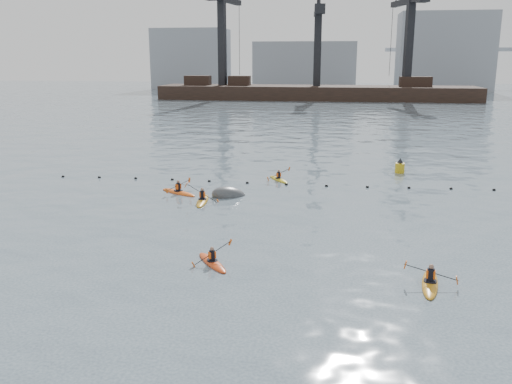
# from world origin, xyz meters

# --- Properties ---
(ground) EXTENTS (400.00, 400.00, 0.00)m
(ground) POSITION_xyz_m (0.00, 0.00, 0.00)
(ground) COLOR #3B4956
(ground) RESTS_ON ground
(float_line) EXTENTS (33.24, 0.73, 0.24)m
(float_line) POSITION_xyz_m (-0.50, 22.53, 0.03)
(float_line) COLOR black
(float_line) RESTS_ON ground
(barge_pier) EXTENTS (72.00, 19.30, 29.50)m
(barge_pier) POSITION_xyz_m (-0.22, 110.00, 1.89)
(barge_pier) COLOR black
(barge_pier) RESTS_ON ground
(skyline) EXTENTS (141.00, 28.00, 22.00)m
(skyline) POSITION_xyz_m (2.23, 150.27, 9.25)
(skyline) COLOR gray
(skyline) RESTS_ON ground
(kayaker_0) EXTENTS (2.16, 2.70, 1.15)m
(kayaker_0) POSITION_xyz_m (-0.96, 5.80, 0.09)
(kayaker_0) COLOR #C93D12
(kayaker_0) RESTS_ON ground
(kayaker_1) EXTENTS (2.21, 3.35, 1.08)m
(kayaker_1) POSITION_xyz_m (8.65, 4.73, 0.10)
(kayaker_1) COLOR #C27F16
(kayaker_1) RESTS_ON ground
(kayaker_2) EXTENTS (3.17, 2.35, 1.08)m
(kayaker_2) POSITION_xyz_m (-6.32, 18.66, 0.10)
(kayaker_2) COLOR #ED5A16
(kayaker_2) RESTS_ON ground
(kayaker_3) EXTENTS (2.35, 3.37, 1.44)m
(kayaker_3) POSITION_xyz_m (-4.09, 16.65, 0.10)
(kayaker_3) COLOR #C78B17
(kayaker_3) RESTS_ON ground
(kayaker_5) EXTENTS (2.04, 2.76, 1.08)m
(kayaker_5) POSITION_xyz_m (0.25, 23.92, 0.09)
(kayaker_5) COLOR gold
(kayaker_5) RESTS_ON ground
(mooring_buoy) EXTENTS (3.10, 2.60, 1.75)m
(mooring_buoy) POSITION_xyz_m (-2.64, 18.43, 0.00)
(mooring_buoy) COLOR #414446
(mooring_buoy) RESTS_ON ground
(nav_buoy) EXTENTS (0.77, 0.77, 1.41)m
(nav_buoy) POSITION_xyz_m (9.93, 28.10, 0.43)
(nav_buoy) COLOR gold
(nav_buoy) RESTS_ON ground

